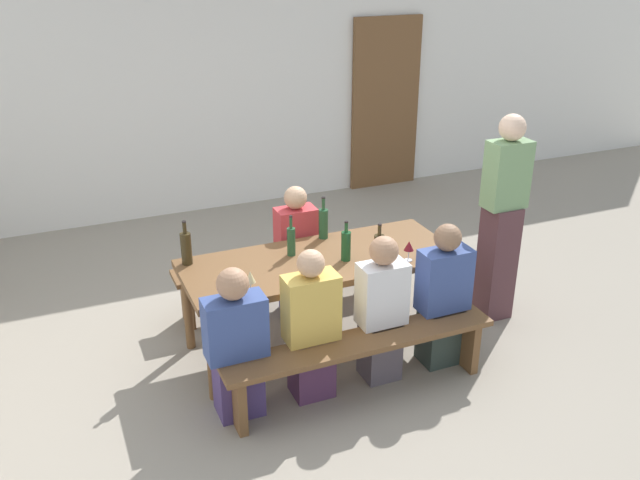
{
  "coord_description": "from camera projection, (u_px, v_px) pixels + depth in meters",
  "views": [
    {
      "loc": [
        -1.81,
        -4.26,
        2.96
      ],
      "look_at": [
        0.0,
        0.0,
        0.9
      ],
      "focal_mm": 38.43,
      "sensor_mm": 36.0,
      "label": 1
    }
  ],
  "objects": [
    {
      "name": "back_wall",
      "position": [
        202.0,
        70.0,
        7.58
      ],
      "size": [
        14.0,
        0.2,
        3.2
      ],
      "primitive_type": "cube",
      "color": "silver",
      "rests_on": "ground"
    },
    {
      "name": "wine_glass_0",
      "position": [
        409.0,
        247.0,
        5.04
      ],
      "size": [
        0.07,
        0.07,
        0.16
      ],
      "color": "silver",
      "rests_on": "tasting_table"
    },
    {
      "name": "bench_near",
      "position": [
        361.0,
        351.0,
        4.69
      ],
      "size": [
        1.97,
        0.3,
        0.45
      ],
      "color": "brown",
      "rests_on": "ground"
    },
    {
      "name": "wine_bottle_3",
      "position": [
        291.0,
        241.0,
        5.13
      ],
      "size": [
        0.06,
        0.06,
        0.32
      ],
      "color": "#234C2D",
      "rests_on": "tasting_table"
    },
    {
      "name": "wooden_door",
      "position": [
        385.0,
        104.0,
        8.49
      ],
      "size": [
        0.9,
        0.06,
        2.1
      ],
      "primitive_type": "cube",
      "color": "brown",
      "rests_on": "ground"
    },
    {
      "name": "ground_plane",
      "position": [
        320.0,
        343.0,
        5.43
      ],
      "size": [
        24.0,
        24.0,
        0.0
      ],
      "primitive_type": "plane",
      "color": "gray"
    },
    {
      "name": "tasting_table",
      "position": [
        320.0,
        267.0,
        5.16
      ],
      "size": [
        2.07,
        0.82,
        0.75
      ],
      "color": "brown",
      "rests_on": "ground"
    },
    {
      "name": "wine_bottle_2",
      "position": [
        346.0,
        245.0,
        5.05
      ],
      "size": [
        0.07,
        0.07,
        0.31
      ],
      "color": "#194723",
      "rests_on": "tasting_table"
    },
    {
      "name": "seated_guest_near_1",
      "position": [
        311.0,
        329.0,
        4.64
      ],
      "size": [
        0.37,
        0.24,
        1.11
      ],
      "rotation": [
        0.0,
        0.0,
        1.57
      ],
      "color": "#4E2C4C",
      "rests_on": "ground"
    },
    {
      "name": "seated_guest_near_2",
      "position": [
        381.0,
        312.0,
        4.82
      ],
      "size": [
        0.34,
        0.24,
        1.11
      ],
      "rotation": [
        0.0,
        0.0,
        1.57
      ],
      "color": "#514851",
      "rests_on": "ground"
    },
    {
      "name": "wine_bottle_0",
      "position": [
        379.0,
        250.0,
        4.96
      ],
      "size": [
        0.07,
        0.07,
        0.33
      ],
      "color": "#332814",
      "rests_on": "tasting_table"
    },
    {
      "name": "seated_guest_near_0",
      "position": [
        236.0,
        347.0,
        4.45
      ],
      "size": [
        0.4,
        0.24,
        1.08
      ],
      "rotation": [
        0.0,
        0.0,
        1.57
      ],
      "color": "#46356A",
      "rests_on": "ground"
    },
    {
      "name": "wine_bottle_1",
      "position": [
        323.0,
        223.0,
        5.42
      ],
      "size": [
        0.08,
        0.08,
        0.35
      ],
      "color": "#234C2D",
      "rests_on": "tasting_table"
    },
    {
      "name": "wine_bottle_4",
      "position": [
        186.0,
        248.0,
        4.99
      ],
      "size": [
        0.08,
        0.08,
        0.34
      ],
      "color": "#332814",
      "rests_on": "tasting_table"
    },
    {
      "name": "bench_far",
      "position": [
        288.0,
        267.0,
        5.88
      ],
      "size": [
        1.97,
        0.3,
        0.45
      ],
      "color": "brown",
      "rests_on": "ground"
    },
    {
      "name": "standing_host",
      "position": [
        501.0,
        221.0,
        5.51
      ],
      "size": [
        0.33,
        0.24,
        1.73
      ],
      "rotation": [
        0.0,
        0.0,
        3.14
      ],
      "color": "#523136",
      "rests_on": "ground"
    },
    {
      "name": "seated_guest_far_0",
      "position": [
        296.0,
        254.0,
        5.69
      ],
      "size": [
        0.33,
        0.24,
        1.13
      ],
      "rotation": [
        0.0,
        0.0,
        -1.57
      ],
      "color": "navy",
      "rests_on": "ground"
    },
    {
      "name": "seated_guest_near_3",
      "position": [
        443.0,
        299.0,
        5.01
      ],
      "size": [
        0.38,
        0.24,
        1.12
      ],
      "rotation": [
        0.0,
        0.0,
        1.57
      ],
      "color": "#2D3933",
      "rests_on": "ground"
    },
    {
      "name": "wine_glass_1",
      "position": [
        250.0,
        278.0,
        4.57
      ],
      "size": [
        0.07,
        0.07,
        0.17
      ],
      "color": "silver",
      "rests_on": "tasting_table"
    }
  ]
}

